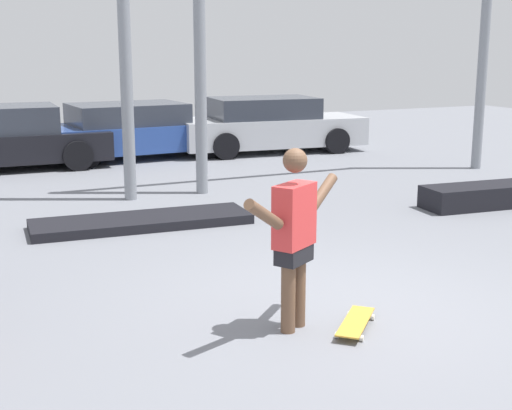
{
  "coord_description": "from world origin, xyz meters",
  "views": [
    {
      "loc": [
        -3.57,
        -5.56,
        2.5
      ],
      "look_at": [
        -0.3,
        1.55,
        0.74
      ],
      "focal_mm": 50.0,
      "sensor_mm": 36.0,
      "label": 1
    }
  ],
  "objects_px": {
    "skateboard": "(356,322)",
    "parked_car_black": "(8,138)",
    "skateboarder": "(294,232)",
    "manual_pad": "(142,221)",
    "grind_box": "(494,195)",
    "parked_car_silver": "(268,125)",
    "parked_car_blue": "(133,131)"
  },
  "relations": [
    {
      "from": "skateboard",
      "to": "parked_car_black",
      "type": "relative_size",
      "value": 0.17
    },
    {
      "from": "skateboarder",
      "to": "skateboard",
      "type": "height_order",
      "value": "skateboarder"
    },
    {
      "from": "skateboarder",
      "to": "manual_pad",
      "type": "relative_size",
      "value": 0.54
    },
    {
      "from": "skateboarder",
      "to": "grind_box",
      "type": "height_order",
      "value": "skateboarder"
    },
    {
      "from": "skateboard",
      "to": "parked_car_silver",
      "type": "distance_m",
      "value": 10.99
    },
    {
      "from": "skateboarder",
      "to": "grind_box",
      "type": "xyz_separation_m",
      "value": [
        5.24,
        3.13,
        -0.73
      ]
    },
    {
      "from": "skateboard",
      "to": "parked_car_silver",
      "type": "xyz_separation_m",
      "value": [
        4.03,
        10.21,
        0.56
      ]
    },
    {
      "from": "skateboarder",
      "to": "parked_car_black",
      "type": "bearing_deg",
      "value": 66.12
    },
    {
      "from": "skateboard",
      "to": "grind_box",
      "type": "height_order",
      "value": "grind_box"
    },
    {
      "from": "skateboard",
      "to": "manual_pad",
      "type": "relative_size",
      "value": 0.23
    },
    {
      "from": "manual_pad",
      "to": "parked_car_silver",
      "type": "xyz_separation_m",
      "value": [
        4.75,
        5.77,
        0.56
      ]
    },
    {
      "from": "skateboard",
      "to": "parked_car_silver",
      "type": "bearing_deg",
      "value": 22.51
    },
    {
      "from": "grind_box",
      "to": "parked_car_black",
      "type": "relative_size",
      "value": 0.6
    },
    {
      "from": "skateboarder",
      "to": "parked_car_blue",
      "type": "height_order",
      "value": "skateboarder"
    },
    {
      "from": "grind_box",
      "to": "parked_car_blue",
      "type": "xyz_separation_m",
      "value": [
        -3.87,
        7.28,
        0.43
      ]
    },
    {
      "from": "skateboarder",
      "to": "parked_car_silver",
      "type": "distance_m",
      "value": 10.96
    },
    {
      "from": "parked_car_blue",
      "to": "parked_car_black",
      "type": "bearing_deg",
      "value": -176.25
    },
    {
      "from": "skateboarder",
      "to": "parked_car_silver",
      "type": "height_order",
      "value": "skateboarder"
    },
    {
      "from": "skateboarder",
      "to": "skateboard",
      "type": "xyz_separation_m",
      "value": [
        0.51,
        -0.24,
        -0.84
      ]
    },
    {
      "from": "skateboard",
      "to": "grind_box",
      "type": "bearing_deg",
      "value": -10.46
    },
    {
      "from": "grind_box",
      "to": "manual_pad",
      "type": "height_order",
      "value": "grind_box"
    },
    {
      "from": "grind_box",
      "to": "skateboard",
      "type": "bearing_deg",
      "value": -144.52
    },
    {
      "from": "parked_car_black",
      "to": "manual_pad",
      "type": "bearing_deg",
      "value": -77.04
    },
    {
      "from": "manual_pad",
      "to": "grind_box",
      "type": "bearing_deg",
      "value": -11.12
    },
    {
      "from": "grind_box",
      "to": "parked_car_blue",
      "type": "height_order",
      "value": "parked_car_blue"
    },
    {
      "from": "parked_car_black",
      "to": "parked_car_blue",
      "type": "bearing_deg",
      "value": 8.94
    },
    {
      "from": "grind_box",
      "to": "manual_pad",
      "type": "xyz_separation_m",
      "value": [
        -5.45,
        1.07,
        -0.11
      ]
    },
    {
      "from": "skateboard",
      "to": "manual_pad",
      "type": "xyz_separation_m",
      "value": [
        -0.72,
        4.44,
        0.0
      ]
    },
    {
      "from": "parked_car_blue",
      "to": "manual_pad",
      "type": "bearing_deg",
      "value": -107.6
    },
    {
      "from": "grind_box",
      "to": "skateboarder",
      "type": "bearing_deg",
      "value": -149.14
    },
    {
      "from": "parked_car_black",
      "to": "parked_car_silver",
      "type": "xyz_separation_m",
      "value": [
        5.9,
        -0.11,
        0.01
      ]
    },
    {
      "from": "skateboard",
      "to": "parked_car_black",
      "type": "xyz_separation_m",
      "value": [
        -1.87,
        10.32,
        0.56
      ]
    }
  ]
}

